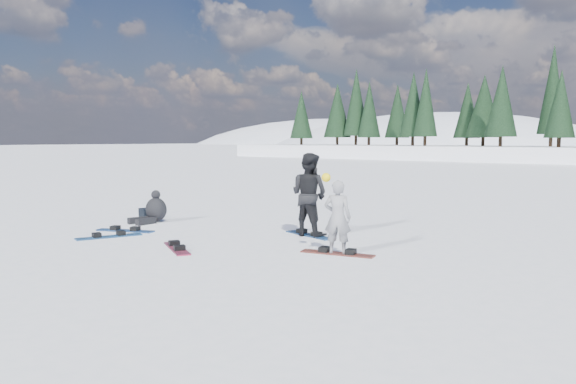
# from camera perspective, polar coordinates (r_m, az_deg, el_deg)

# --- Properties ---
(ground) EXTENTS (420.00, 420.00, 0.00)m
(ground) POSITION_cam_1_polar(r_m,az_deg,el_deg) (11.40, -8.41, -6.24)
(ground) COLOR white
(ground) RESTS_ON ground
(snowboarder_woman) EXTENTS (0.63, 0.53, 1.62)m
(snowboarder_woman) POSITION_cam_1_polar(r_m,az_deg,el_deg) (11.15, 5.04, -2.51)
(snowboarder_woman) COLOR gray
(snowboarder_woman) RESTS_ON ground
(snowboarder_man) EXTENTS (0.97, 0.76, 1.97)m
(snowboarder_man) POSITION_cam_1_polar(r_m,az_deg,el_deg) (13.25, 2.16, -0.26)
(snowboarder_man) COLOR black
(snowboarder_man) RESTS_ON ground
(seated_rider) EXTENTS (0.69, 1.08, 0.88)m
(seated_rider) POSITION_cam_1_polar(r_m,az_deg,el_deg) (15.92, -13.41, -1.78)
(seated_rider) COLOR black
(seated_rider) RESTS_ON ground
(gear_bag) EXTENTS (0.52, 0.41, 0.30)m
(gear_bag) POSITION_cam_1_polar(r_m,az_deg,el_deg) (16.65, -14.19, -2.15)
(gear_bag) COLOR black
(gear_bag) RESTS_ON ground
(snowboard_woman) EXTENTS (1.52, 0.62, 0.03)m
(snowboard_woman) POSITION_cam_1_polar(r_m,az_deg,el_deg) (11.28, 5.03, -6.25)
(snowboard_woman) COLOR maroon
(snowboard_woman) RESTS_ON ground
(snowboard_man) EXTENTS (1.52, 0.66, 0.03)m
(snowboard_man) POSITION_cam_1_polar(r_m,az_deg,el_deg) (13.38, 2.14, -4.39)
(snowboard_man) COLOR navy
(snowboard_man) RESTS_ON ground
(snowboard_loose_b) EXTENTS (1.45, 0.98, 0.03)m
(snowboard_loose_b) POSITION_cam_1_polar(r_m,az_deg,el_deg) (11.99, -11.23, -5.64)
(snowboard_loose_b) COLOR maroon
(snowboard_loose_b) RESTS_ON ground
(snowboard_loose_c) EXTENTS (1.49, 0.85, 0.03)m
(snowboard_loose_c) POSITION_cam_1_polar(r_m,az_deg,el_deg) (14.56, -16.21, -3.80)
(snowboard_loose_c) COLOR navy
(snowboard_loose_c) RESTS_ON ground
(snowboard_loose_a) EXTENTS (0.77, 1.51, 0.03)m
(snowboard_loose_a) POSITION_cam_1_polar(r_m,az_deg,el_deg) (13.79, -17.73, -4.35)
(snowboard_loose_a) COLOR #1A5491
(snowboard_loose_a) RESTS_ON ground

